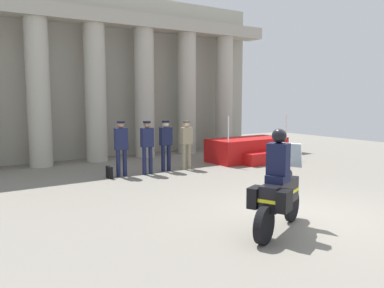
% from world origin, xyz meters
% --- Properties ---
extents(ground_plane, '(28.00, 28.00, 0.00)m').
position_xyz_m(ground_plane, '(0.00, 0.00, 0.00)').
color(ground_plane, gray).
extents(colonnade_backdrop, '(15.93, 1.64, 6.53)m').
position_xyz_m(colonnade_backdrop, '(-0.85, 9.69, 3.27)').
color(colonnade_backdrop, '#A49F91').
rests_on(colonnade_backdrop, ground_plane).
extents(reviewing_stand, '(3.04, 1.91, 1.76)m').
position_xyz_m(reviewing_stand, '(3.91, 5.99, 0.41)').
color(reviewing_stand, '#B71414').
rests_on(reviewing_stand, ground_plane).
extents(officer_in_row_0, '(0.39, 0.24, 1.71)m').
position_xyz_m(officer_in_row_0, '(-1.30, 6.00, 1.00)').
color(officer_in_row_0, '#191E42').
rests_on(officer_in_row_0, ground_plane).
extents(officer_in_row_1, '(0.39, 0.24, 1.68)m').
position_xyz_m(officer_in_row_1, '(-0.49, 5.84, 0.99)').
color(officer_in_row_1, '#191E42').
rests_on(officer_in_row_1, ground_plane).
extents(officer_in_row_2, '(0.39, 0.24, 1.66)m').
position_xyz_m(officer_in_row_2, '(0.26, 5.96, 0.98)').
color(officer_in_row_2, '#141938').
rests_on(officer_in_row_2, ground_plane).
extents(officer_in_row_3, '(0.39, 0.24, 1.63)m').
position_xyz_m(officer_in_row_3, '(1.03, 5.90, 0.97)').
color(officer_in_row_3, gray).
rests_on(officer_in_row_3, ground_plane).
extents(motorcycle_with_rider, '(1.96, 1.06, 1.90)m').
position_xyz_m(motorcycle_with_rider, '(-1.12, -0.32, 0.79)').
color(motorcycle_with_rider, black).
rests_on(motorcycle_with_rider, ground_plane).
extents(briefcase_on_ground, '(0.10, 0.32, 0.36)m').
position_xyz_m(briefcase_on_ground, '(-1.73, 5.95, 0.18)').
color(briefcase_on_ground, black).
rests_on(briefcase_on_ground, ground_plane).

